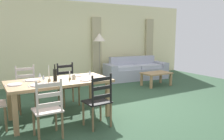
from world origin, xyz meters
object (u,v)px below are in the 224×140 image
(dining_chair_near_left, at_px, (48,109))
(wine_bottle, at_px, (55,75))
(dining_chair_far_right, at_px, (68,84))
(wine_glass_near_right, at_px, (90,73))
(coffee_cup_primary, at_px, (74,76))
(couch, at_px, (135,71))
(wine_glass_near_left, at_px, (43,77))
(wine_glass_far_left, at_px, (40,75))
(dining_table, at_px, (59,85))
(coffee_table, at_px, (156,74))
(dining_chair_near_right, at_px, (98,101))
(dining_chair_far_left, at_px, (27,89))
(standing_lamp, at_px, (99,40))

(dining_chair_near_left, relative_size, wine_bottle, 3.04)
(dining_chair_far_right, xyz_separation_m, wine_glass_near_right, (0.16, -0.88, 0.38))
(dining_chair_far_right, xyz_separation_m, coffee_cup_primary, (-0.13, -0.76, 0.32))
(dining_chair_near_left, xyz_separation_m, dining_chair_far_right, (0.85, 1.52, 0.00))
(couch, bearing_deg, wine_glass_near_left, -146.86)
(wine_glass_near_right, bearing_deg, dining_chair_near_left, -147.69)
(wine_bottle, bearing_deg, couch, 33.50)
(wine_glass_far_left, distance_m, coffee_cup_primary, 0.64)
(dining_table, relative_size, wine_glass_near_right, 11.80)
(coffee_cup_primary, xyz_separation_m, coffee_table, (3.20, 1.19, -0.44))
(dining_chair_near_right, relative_size, wine_glass_far_left, 5.96)
(coffee_table, bearing_deg, couch, 86.50)
(dining_chair_far_left, bearing_deg, wine_glass_near_left, -81.53)
(dining_table, relative_size, dining_chair_far_left, 1.98)
(dining_chair_near_right, bearing_deg, wine_bottle, 124.18)
(dining_chair_near_left, relative_size, dining_chair_far_right, 1.00)
(wine_glass_near_right, bearing_deg, dining_chair_far_left, 139.25)
(dining_chair_near_left, height_order, coffee_cup_primary, dining_chair_near_left)
(couch, bearing_deg, standing_lamp, 172.24)
(dining_chair_near_left, bearing_deg, wine_bottle, 65.16)
(wine_glass_near_right, bearing_deg, coffee_cup_primary, 156.60)
(dining_chair_far_left, height_order, coffee_cup_primary, dining_chair_far_left)
(dining_chair_far_right, relative_size, wine_bottle, 3.04)
(dining_chair_far_left, height_order, couch, dining_chair_far_left)
(couch, relative_size, coffee_table, 2.62)
(dining_chair_far_left, xyz_separation_m, couch, (4.03, 1.63, -0.19))
(dining_table, xyz_separation_m, wine_bottle, (-0.07, -0.00, 0.20))
(wine_glass_near_left, bearing_deg, wine_glass_far_left, 90.37)
(wine_glass_near_left, relative_size, wine_glass_far_left, 1.00)
(wine_glass_near_left, height_order, wine_glass_far_left, same)
(dining_chair_near_left, xyz_separation_m, dining_chair_far_left, (-0.03, 1.54, 0.00))
(dining_chair_far_left, relative_size, coffee_table, 1.07)
(dining_chair_far_right, distance_m, wine_glass_near_right, 0.97)
(dining_table, relative_size, couch, 0.80)
(wine_glass_near_right, height_order, coffee_table, wine_glass_near_right)
(dining_chair_near_right, bearing_deg, couch, 45.42)
(wine_glass_far_left, bearing_deg, dining_table, -21.38)
(wine_bottle, bearing_deg, dining_chair_near_right, -55.82)
(dining_chair_near_right, distance_m, couch, 4.46)
(wine_bottle, bearing_deg, dining_table, 0.68)
(dining_table, distance_m, coffee_cup_primary, 0.33)
(dining_chair_near_left, distance_m, dining_chair_near_right, 0.87)
(wine_glass_near_right, xyz_separation_m, coffee_cup_primary, (-0.29, 0.12, -0.07))
(standing_lamp, bearing_deg, dining_chair_far_left, -145.83)
(wine_glass_near_left, xyz_separation_m, wine_glass_far_left, (-0.00, 0.26, 0.00))
(coffee_cup_primary, bearing_deg, dining_chair_far_right, 80.22)
(dining_chair_near_left, distance_m, coffee_table, 4.38)
(dining_table, bearing_deg, dining_chair_near_right, -59.80)
(wine_glass_far_left, relative_size, coffee_table, 0.18)
(dining_chair_near_left, xyz_separation_m, couch, (4.00, 3.17, -0.19))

